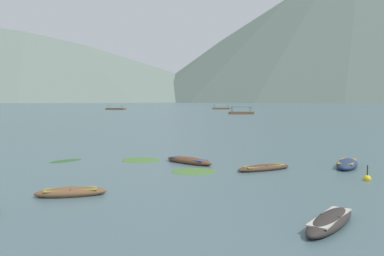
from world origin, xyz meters
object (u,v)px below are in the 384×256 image
Objects in this scene: ferry_1 at (116,109)px; ferry_2 at (241,113)px; rowboat_6 at (264,168)px; mooring_buoy at (367,179)px; rowboat_0 at (330,221)px; rowboat_5 at (189,161)px; ferry_0 at (221,108)px; rowboat_3 at (71,192)px; rowboat_1 at (347,164)px.

ferry_1 is 81.07m from ferry_2.
rowboat_6 is 6.06m from mooring_buoy.
ferry_1 reaches higher than rowboat_0.
rowboat_5 is 173.50m from ferry_0.
rowboat_0 is 11.26m from rowboat_6.
rowboat_3 is 15.66m from mooring_buoy.
mooring_buoy is at bearing -91.42° from ferry_2.
rowboat_0 is 11.35m from rowboat_3.
rowboat_0 is at bearing -21.10° from rowboat_3.
rowboat_1 is (4.96, 12.48, 0.04)m from rowboat_0.
rowboat_3 is (-10.58, 4.08, -0.01)m from rowboat_0.
ferry_2 reaches higher than rowboat_0.
rowboat_0 is 181.69m from ferry_1.
mooring_buoy is (10.08, -5.69, -0.07)m from rowboat_5.
ferry_2 reaches higher than rowboat_5.
rowboat_1 is 171.12m from ferry_1.
rowboat_5 is at bearing 62.59° from rowboat_3.
rowboat_0 is 9.32m from mooring_buoy.
ferry_0 is at bearing 92.96° from ferry_2.
rowboat_1 reaches higher than rowboat_0.
rowboat_1 is 174.62m from ferry_0.
rowboat_6 is at bearing -167.62° from rowboat_1.
ferry_0 is at bearing 85.60° from rowboat_3.
ferry_2 is 107.30m from mooring_buoy.
rowboat_5 is at bearing -92.99° from ferry_0.
mooring_buoy is (4.54, 8.13, -0.07)m from rowboat_0.
rowboat_0 is 3.97× the size of mooring_buoy.
mooring_buoy is (15.13, 4.05, -0.06)m from rowboat_3.
mooring_buoy is at bearing -89.67° from ferry_0.
rowboat_5 reaches higher than rowboat_6.
rowboat_3 is 0.38× the size of ferry_0.
rowboat_0 is 0.96× the size of rowboat_1.
rowboat_5 is at bearing -97.15° from ferry_2.
rowboat_6 is 104.45m from ferry_2.
mooring_buoy is at bearing -95.53° from rowboat_1.
rowboat_1 is at bearing -91.25° from ferry_2.
rowboat_1 is at bearing 84.47° from mooring_buoy.
mooring_buoy is at bearing 14.99° from rowboat_3.
mooring_buoy reaches higher than rowboat_1.
ferry_0 reaches higher than rowboat_5.
ferry_1 is at bearing 102.09° from rowboat_3.
ferry_1 is (-46.62, 164.18, 0.30)m from rowboat_6.
rowboat_6 is 170.67m from ferry_1.
rowboat_0 is at bearing -111.69° from rowboat_1.
ferry_2 reaches higher than rowboat_3.
rowboat_1 is 1.02× the size of rowboat_6.
rowboat_3 is at bearing -99.08° from ferry_2.
rowboat_1 is 5.76m from rowboat_6.
ferry_1 is 10.11× the size of mooring_buoy.
ferry_2 is (54.49, -60.02, 0.00)m from ferry_1.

